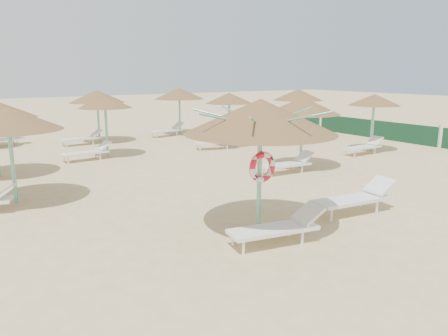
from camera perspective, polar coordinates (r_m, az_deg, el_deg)
ground at (r=10.72m, az=5.76°, el=-7.42°), size 120.00×120.00×0.00m
main_palapa at (r=9.71m, az=4.77°, el=6.67°), size 3.42×3.42×3.06m
lounger_main_a at (r=9.55m, az=7.21°, el=-7.65°), size 2.20×1.00×0.77m
lounger_main_b at (r=12.01m, az=16.90°, el=-3.72°), size 2.38×0.95×0.84m
palapa_field at (r=20.39m, az=-11.22°, el=8.54°), size 20.59×18.34×2.73m
windbreak_fence at (r=27.23m, az=15.59°, el=5.39°), size 0.08×19.84×1.10m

